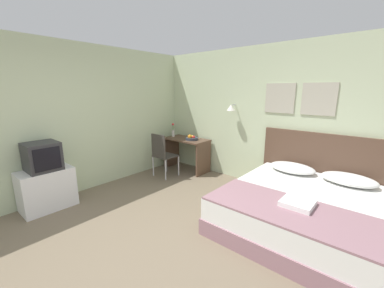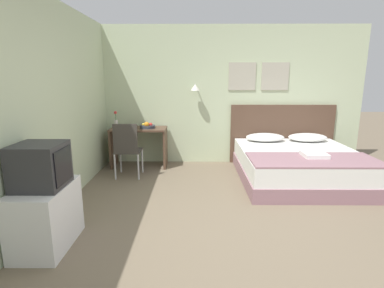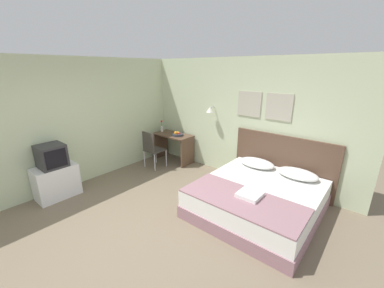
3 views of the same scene
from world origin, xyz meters
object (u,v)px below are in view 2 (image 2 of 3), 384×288
Objects in this scene: fruit_bowl at (148,126)px; tv_stand at (46,217)px; pillow_left at (265,137)px; folded_towel_near_foot at (314,155)px; bed at (299,166)px; desk at (139,140)px; desk_chair at (127,147)px; flower_vase at (116,122)px; pillow_right at (308,137)px; throw_blanket at (314,160)px; television at (40,166)px; headboard at (282,134)px.

fruit_bowl reaches higher than tv_stand.
pillow_left reaches higher than folded_towel_near_foot.
bed is 1.98× the size of desk.
desk_chair reaches higher than folded_towel_near_foot.
bed is 6.42× the size of flower_vase.
flower_vase is 2.86m from tv_stand.
bed is 2.87× the size of pillow_right.
folded_towel_near_foot reaches higher than throw_blanket.
folded_towel_near_foot is (0.46, -1.21, -0.02)m from pillow_left.
throw_blanket is 2.48× the size of tv_stand.
flower_vase is (-3.21, 1.36, 0.35)m from throw_blanket.
television reaches higher than bed.
desk_chair is at bearing 178.40° from bed.
folded_towel_near_foot is at bearing -105.79° from pillow_right.
flower_vase reaches higher than pillow_right.
television is at bearing -135.29° from pillow_left.
tv_stand is at bearing -147.69° from bed.
bed is at bearing -15.62° from desk.
pillow_left is 0.69× the size of desk.
pillow_right is 3.34m from desk_chair.
desk_chair is (-3.27, -0.67, -0.03)m from pillow_right.
pillow_right is (0.40, -0.31, -0.00)m from headboard.
folded_towel_near_foot is at bearing 68.15° from throw_blanket.
pillow_left is 1.41m from throw_blanket.
pillow_left is 3.98m from tv_stand.
headboard is 2.15× the size of desk_chair.
pillow_left is 0.96× the size of tv_stand.
headboard is at bearing 37.50° from pillow_left.
headboard reaches higher than desk_chair.
flower_vase reaches higher than folded_towel_near_foot.
fruit_bowl is at bearing 77.70° from tv_stand.
pillow_left reaches higher than throw_blanket.
throw_blanket is at bearing 24.08° from tv_stand.
throw_blanket is at bearing -22.98° from flower_vase.
fruit_bowl is at bearing -9.31° from desk.
television is (-3.62, -2.79, 0.28)m from pillow_right.
desk is 0.71m from desk_chair.
desk_chair reaches higher than pillow_left.
pillow_right is 3.19m from desk.
fruit_bowl is 0.62× the size of television.
desk_chair is 1.26× the size of tv_stand.
pillow_right is 0.96× the size of tv_stand.
pillow_left is 2.09× the size of folded_towel_near_foot.
folded_towel_near_foot is (0.06, -1.51, -0.02)m from headboard.
tv_stand is at bearing -155.92° from throw_blanket.
pillow_right is at bearing 74.21° from folded_towel_near_foot.
flower_vase is at bearing 178.85° from fruit_bowl.
desk_chair is 2.08× the size of television.
bed is at bearing 97.26° from folded_towel_near_foot.
desk is at bearing 170.69° from fruit_bowl.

